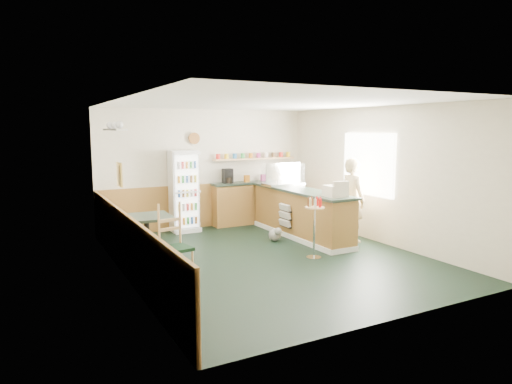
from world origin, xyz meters
TOP-DOWN VIEW (x-y plane):
  - ground at (0.00, 0.00)m, footprint 6.00×6.00m
  - room_envelope at (-0.23, 0.73)m, footprint 5.04×6.02m
  - service_counter at (1.35, 1.07)m, footprint 0.68×3.01m
  - back_counter at (1.19, 2.80)m, footprint 2.24×0.42m
  - drinks_fridge at (-0.63, 2.74)m, footprint 0.59×0.52m
  - display_case at (1.35, 1.80)m, footprint 0.87×0.46m
  - cash_register at (1.35, -0.07)m, footprint 0.39×0.41m
  - shopkeeper at (2.05, 0.27)m, footprint 0.42×0.57m
  - condiment_stand at (0.67, -0.38)m, footprint 0.34×0.34m
  - newspaper_rack at (0.99, 1.12)m, footprint 0.09×0.40m
  - cafe_table at (-2.05, 0.50)m, footprint 0.81×0.81m
  - cafe_chair at (-1.80, -0.17)m, footprint 0.49×0.49m
  - dog_doorstop at (0.67, 0.97)m, footprint 0.25×0.33m

SIDE VIEW (x-z plane):
  - ground at x=0.00m, z-range 0.00..0.00m
  - dog_doorstop at x=0.67m, z-range -0.01..0.30m
  - service_counter at x=1.35m, z-range -0.04..0.97m
  - newspaper_rack at x=0.99m, z-range 0.23..0.71m
  - back_counter at x=1.19m, z-range -0.29..1.40m
  - cafe_chair at x=-1.80m, z-range 0.02..1.16m
  - cafe_table at x=-2.05m, z-range 0.17..1.03m
  - condiment_stand at x=0.67m, z-range 0.17..1.24m
  - shopkeeper at x=2.05m, z-range 0.00..1.69m
  - drinks_fridge at x=-0.63m, z-range 0.00..1.79m
  - cash_register at x=1.35m, z-range 1.01..1.22m
  - display_case at x=1.35m, z-range 1.01..1.51m
  - room_envelope at x=-0.23m, z-range 0.16..2.88m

